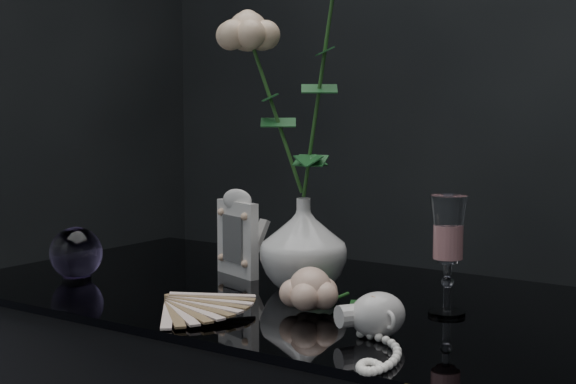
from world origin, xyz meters
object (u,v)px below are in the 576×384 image
Objects in this scene: wine_glass at (448,256)px; paperweight at (76,253)px; picture_frame at (237,232)px; vase at (303,244)px; pearl_jar at (378,313)px; loose_rose at (310,289)px.

wine_glass is 1.91× the size of paperweight.
paperweight is (-0.20, -0.18, -0.03)m from picture_frame.
vase is 0.30m from pearl_jar.
picture_frame is at bearing -176.57° from pearl_jar.
paperweight is 0.58m from pearl_jar.
loose_rose reaches higher than pearl_jar.
pearl_jar is (-0.02, -0.15, -0.05)m from wine_glass.
pearl_jar is at bearing -8.33° from picture_frame.
vase is at bearing 130.00° from loose_rose.
picture_frame is 0.43m from pearl_jar.
wine_glass is at bearing -6.10° from vase.
wine_glass is (0.26, -0.03, 0.01)m from vase.
wine_glass reaches higher than loose_rose.
loose_rose is at bearing -171.47° from pearl_jar.
loose_rose is (0.24, -0.14, -0.04)m from picture_frame.
picture_frame is 0.70× the size of pearl_jar.
wine_glass reaches higher than paperweight.
wine_glass is 0.90× the size of loose_rose.
loose_rose is (0.44, 0.04, -0.01)m from paperweight.
wine_glass is 1.13× the size of picture_frame.
vase is 1.64× the size of paperweight.
wine_glass reaches higher than pearl_jar.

